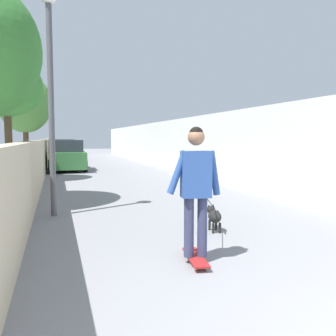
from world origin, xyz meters
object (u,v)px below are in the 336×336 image
at_px(dog, 214,216).
at_px(person_skateboarder, 196,181).
at_px(tree_left_near, 7,87).
at_px(car_far, 64,151).
at_px(tree_left_far, 25,103).
at_px(lamp_post, 50,63).
at_px(car_near, 67,156).
at_px(skateboard, 195,257).

bearing_deg(dog, person_skateboarder, 147.15).
relative_size(tree_left_near, car_far, 1.10).
bearing_deg(person_skateboarder, car_far, 2.98).
distance_m(tree_left_far, lamp_post, 12.80).
bearing_deg(car_near, car_far, 0.00).
bearing_deg(skateboard, car_near, 4.68).
xyz_separation_m(tree_left_near, car_far, (12.67, -2.20, -2.79)).
xyz_separation_m(tree_left_near, car_near, (4.34, -2.20, -2.79)).
xyz_separation_m(lamp_post, person_skateboarder, (-3.56, -1.80, -2.10)).
height_order(tree_left_near, skateboard, tree_left_near).
height_order(tree_left_far, dog, tree_left_far).
height_order(tree_left_near, dog, tree_left_near).
height_order(tree_left_near, person_skateboarder, tree_left_near).
bearing_deg(tree_left_far, car_near, -129.13).
height_order(car_near, car_far, same).
relative_size(dog, car_near, 0.43).
bearing_deg(tree_left_near, tree_left_far, -1.56).
bearing_deg(car_far, lamp_post, 178.23).
distance_m(skateboard, car_near, 14.68).
bearing_deg(tree_left_far, person_skateboarder, -168.75).
bearing_deg(car_far, person_skateboarder, -177.02).
xyz_separation_m(tree_left_near, person_skateboarder, (-10.27, -3.40, -2.42)).
distance_m(dog, car_near, 13.38).
height_order(skateboard, car_far, car_far).
distance_m(skateboard, dog, 1.69).
distance_m(tree_left_near, car_near, 5.61).
bearing_deg(car_far, tree_left_near, 170.14).
bearing_deg(dog, car_near, 9.04).
bearing_deg(car_near, tree_left_far, 50.87).
distance_m(tree_left_near, lamp_post, 6.91).
relative_size(skateboard, car_near, 0.21).
distance_m(skateboard, car_far, 22.99).
xyz_separation_m(tree_left_far, skateboard, (-16.27, -3.24, -3.39)).
height_order(tree_left_near, lamp_post, lamp_post).
bearing_deg(skateboard, tree_left_near, 18.31).
relative_size(tree_left_near, dog, 2.73).
bearing_deg(tree_left_far, lamp_post, -173.53).
bearing_deg(dog, tree_left_far, 15.57).
distance_m(tree_left_far, dog, 15.76).
height_order(tree_left_far, skateboard, tree_left_far).
distance_m(car_near, car_far, 8.33).
height_order(tree_left_near, car_far, tree_left_near).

